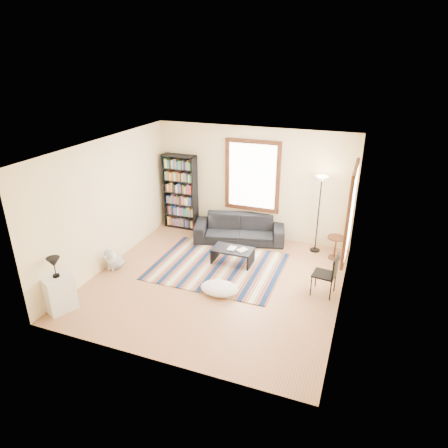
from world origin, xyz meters
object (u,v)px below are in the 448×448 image
(bookshelf, at_px, (180,192))
(floor_lamp, at_px, (318,215))
(side_table, at_px, (335,248))
(white_cabinet, at_px, (60,293))
(folding_chair, at_px, (324,274))
(dog, at_px, (115,258))
(sofa, at_px, (240,229))
(coffee_table, at_px, (233,256))
(floor_cushion, at_px, (219,288))

(bookshelf, xyz_separation_m, floor_lamp, (3.65, -0.17, -0.07))
(side_table, xyz_separation_m, white_cabinet, (-4.50, -3.86, 0.08))
(white_cabinet, bearing_deg, folding_chair, 51.13)
(floor_lamp, relative_size, side_table, 3.44)
(white_cabinet, relative_size, dog, 1.39)
(sofa, relative_size, side_table, 4.12)
(side_table, distance_m, folding_chair, 1.61)
(coffee_table, distance_m, floor_cushion, 1.25)
(folding_chair, bearing_deg, bookshelf, 160.58)
(coffee_table, xyz_separation_m, white_cabinet, (-2.37, -2.79, 0.17))
(folding_chair, bearing_deg, sofa, 149.98)
(bookshelf, bearing_deg, dog, -97.61)
(coffee_table, relative_size, white_cabinet, 1.29)
(floor_cushion, height_order, side_table, side_table)
(floor_cushion, bearing_deg, bookshelf, 128.76)
(floor_lamp, bearing_deg, sofa, -176.97)
(coffee_table, bearing_deg, dog, -154.35)
(floor_cushion, bearing_deg, dog, 177.56)
(sofa, relative_size, dog, 4.41)
(sofa, distance_m, side_table, 2.37)
(white_cabinet, bearing_deg, coffee_table, 73.94)
(floor_lamp, relative_size, folding_chair, 2.16)
(side_table, bearing_deg, folding_chair, -91.79)
(dog, bearing_deg, side_table, 37.24)
(coffee_table, relative_size, side_table, 1.67)
(folding_chair, height_order, dog, folding_chair)
(floor_cushion, xyz_separation_m, folding_chair, (1.92, 0.69, 0.33))
(floor_lamp, distance_m, dog, 4.71)
(dog, bearing_deg, floor_cushion, 8.74)
(bookshelf, relative_size, dog, 3.97)
(white_cabinet, xyz_separation_m, dog, (0.03, 1.67, -0.10))
(side_table, bearing_deg, dog, -153.93)
(bookshelf, relative_size, side_table, 3.70)
(floor_lamp, height_order, dog, floor_lamp)
(bookshelf, distance_m, folding_chair, 4.58)
(sofa, bearing_deg, bookshelf, 156.65)
(floor_cushion, distance_m, folding_chair, 2.07)
(bookshelf, xyz_separation_m, folding_chair, (4.08, -2.00, -0.57))
(bookshelf, bearing_deg, side_table, -5.47)
(floor_lamp, distance_m, folding_chair, 1.94)
(floor_lamp, xyz_separation_m, dog, (-3.99, -2.41, -0.68))
(sofa, distance_m, floor_lamp, 1.98)
(floor_lamp, xyz_separation_m, folding_chair, (0.43, -1.83, -0.50))
(bookshelf, height_order, folding_chair, bookshelf)
(folding_chair, relative_size, dog, 1.71)
(floor_lamp, height_order, folding_chair, floor_lamp)
(floor_lamp, distance_m, white_cabinet, 5.76)
(coffee_table, relative_size, dog, 1.78)
(floor_lamp, height_order, side_table, floor_lamp)
(bookshelf, distance_m, side_table, 4.21)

